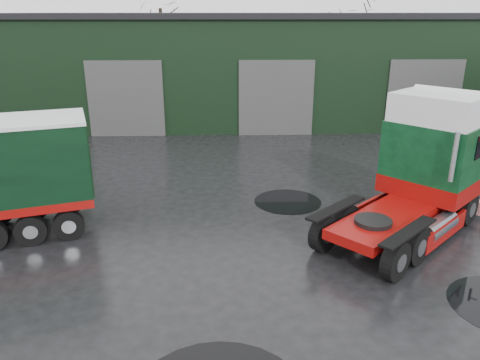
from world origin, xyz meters
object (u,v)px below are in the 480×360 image
hero_tractor (406,171)px  tree_back_b (351,44)px  warehouse (267,64)px  tree_back_a (162,32)px

hero_tractor → tree_back_b: tree_back_b is taller
warehouse → hero_tractor: 18.68m
tree_back_a → tree_back_b: bearing=0.0°
hero_tractor → tree_back_a: tree_back_a is taller
warehouse → tree_back_a: 12.90m
tree_back_b → hero_tractor: bearing=-101.0°
warehouse → tree_back_b: tree_back_b is taller
tree_back_b → tree_back_a: bearing=180.0°
tree_back_a → warehouse: bearing=-51.3°
warehouse → hero_tractor: warehouse is taller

